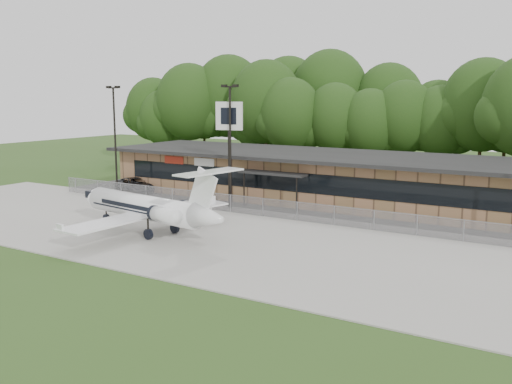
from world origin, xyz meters
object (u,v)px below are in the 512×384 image
Objects in this scene: terminal at (323,177)px; pole_sign at (229,127)px; suv at (135,185)px; business_jet at (148,209)px.

pole_sign is at bearing -126.45° from terminal.
terminal is 18.38m from suv.
terminal is at bearing -47.36° from suv.
terminal is 4.63× the size of pole_sign.
pole_sign is at bearing -72.35° from suv.
business_jet reaches higher than terminal.
suv is (-12.67, 12.14, -1.05)m from business_jet.
pole_sign reaches higher than business_jet.
suv is at bearing 145.30° from business_jet.
suv is (-17.44, -5.63, -1.45)m from terminal.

